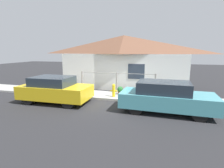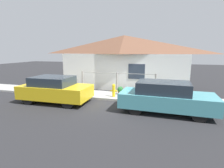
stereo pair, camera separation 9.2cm
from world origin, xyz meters
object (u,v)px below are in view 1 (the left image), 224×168
car_left (55,89)px  car_right (166,97)px  potted_plant_near_hydrant (120,90)px  fire_hydrant (114,90)px

car_left → car_right: bearing=-1.0°
car_left → potted_plant_near_hydrant: car_left is taller
car_left → fire_hydrant: size_ratio=4.97×
car_left → car_right: size_ratio=0.90×
car_right → fire_hydrant: car_right is taller
car_left → car_right: 5.70m
fire_hydrant → potted_plant_near_hydrant: size_ratio=1.55×
car_right → potted_plant_near_hydrant: car_right is taller
fire_hydrant → potted_plant_near_hydrant: 0.71m
fire_hydrant → potted_plant_near_hydrant: bearing=70.2°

